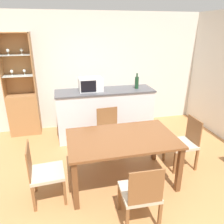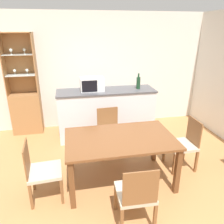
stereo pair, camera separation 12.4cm
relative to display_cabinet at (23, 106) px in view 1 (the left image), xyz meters
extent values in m
plane|color=#B27A47|center=(1.52, -2.44, -0.63)|extent=(18.00, 18.00, 0.00)
cube|color=silver|center=(1.52, 0.19, 0.64)|extent=(6.80, 0.06, 2.55)
cube|color=silver|center=(1.69, -0.53, -0.14)|extent=(1.97, 0.57, 0.99)
cube|color=#4C4C51|center=(1.69, -0.53, 0.37)|extent=(2.00, 0.60, 0.03)
cube|color=#A37042|center=(0.00, -0.01, -0.19)|extent=(0.63, 0.33, 0.88)
cube|color=#A37042|center=(0.00, 0.15, 0.88)|extent=(0.63, 0.02, 1.25)
cube|color=#A37042|center=(-0.30, -0.01, 0.88)|extent=(0.02, 0.33, 1.25)
cube|color=#A37042|center=(0.30, -0.01, 0.88)|extent=(0.02, 0.33, 1.25)
cube|color=#A37042|center=(0.00, -0.01, 1.49)|extent=(0.63, 0.33, 0.02)
cube|color=silver|center=(0.00, -0.01, 0.67)|extent=(0.58, 0.28, 0.01)
cube|color=silver|center=(0.00, -0.01, 1.08)|extent=(0.58, 0.28, 0.01)
cylinder|color=silver|center=(-0.12, 0.00, 0.67)|extent=(0.04, 0.04, 0.01)
cylinder|color=silver|center=(-0.12, 0.00, 0.70)|extent=(0.01, 0.01, 0.06)
sphere|color=silver|center=(-0.12, 0.00, 0.76)|extent=(0.06, 0.06, 0.06)
cylinder|color=silver|center=(-0.12, -0.04, 1.09)|extent=(0.04, 0.04, 0.01)
cylinder|color=silver|center=(-0.12, -0.04, 1.12)|extent=(0.01, 0.01, 0.06)
sphere|color=silver|center=(-0.12, -0.04, 1.17)|extent=(0.06, 0.06, 0.06)
cylinder|color=silver|center=(0.12, 0.01, 0.67)|extent=(0.04, 0.04, 0.01)
cylinder|color=silver|center=(0.12, 0.01, 0.70)|extent=(0.01, 0.01, 0.06)
sphere|color=silver|center=(0.12, 0.01, 0.76)|extent=(0.06, 0.06, 0.06)
cylinder|color=silver|center=(0.12, 0.02, 1.09)|extent=(0.04, 0.04, 0.01)
cylinder|color=silver|center=(0.12, 0.02, 1.12)|extent=(0.01, 0.01, 0.06)
sphere|color=silver|center=(0.12, 0.02, 1.17)|extent=(0.06, 0.06, 0.06)
cube|color=brown|center=(1.62, -2.06, 0.09)|extent=(1.56, 0.96, 0.03)
cube|color=brown|center=(0.90, -2.48, -0.28)|extent=(0.07, 0.07, 0.70)
cube|color=brown|center=(2.34, -2.48, -0.28)|extent=(0.07, 0.07, 0.70)
cube|color=brown|center=(0.90, -1.64, -0.28)|extent=(0.07, 0.07, 0.70)
cube|color=brown|center=(2.34, -1.64, -0.28)|extent=(0.07, 0.07, 0.70)
cube|color=#C1B299|center=(0.56, -2.21, -0.22)|extent=(0.45, 0.45, 0.05)
cube|color=brown|center=(0.36, -2.22, 0.01)|extent=(0.04, 0.39, 0.42)
cube|color=brown|center=(0.74, -2.00, -0.44)|extent=(0.04, 0.04, 0.38)
cube|color=brown|center=(0.76, -2.39, -0.44)|extent=(0.04, 0.04, 0.38)
cube|color=brown|center=(0.36, -2.03, -0.44)|extent=(0.04, 0.04, 0.38)
cube|color=brown|center=(0.38, -2.41, -0.44)|extent=(0.04, 0.04, 0.38)
cube|color=#C1B299|center=(1.62, -2.83, -0.22)|extent=(0.44, 0.44, 0.05)
cube|color=brown|center=(1.62, -3.03, 0.01)|extent=(0.39, 0.03, 0.42)
cube|color=brown|center=(1.44, -2.63, -0.44)|extent=(0.04, 0.04, 0.38)
cube|color=brown|center=(1.82, -2.64, -0.44)|extent=(0.04, 0.04, 0.38)
cube|color=brown|center=(1.42, -3.01, -0.44)|extent=(0.04, 0.04, 0.38)
cube|color=brown|center=(1.81, -3.03, -0.44)|extent=(0.04, 0.04, 0.38)
cube|color=#C1B299|center=(2.69, -1.92, -0.22)|extent=(0.43, 0.43, 0.05)
cube|color=brown|center=(2.89, -1.92, 0.01)|extent=(0.02, 0.39, 0.42)
cube|color=brown|center=(2.50, -2.11, -0.44)|extent=(0.04, 0.04, 0.38)
cube|color=brown|center=(2.49, -1.73, -0.44)|extent=(0.04, 0.04, 0.38)
cube|color=brown|center=(2.88, -2.11, -0.44)|extent=(0.04, 0.04, 0.38)
cube|color=brown|center=(2.88, -1.72, -0.44)|extent=(0.04, 0.04, 0.38)
cube|color=#C1B299|center=(1.62, -1.30, -0.22)|extent=(0.45, 0.45, 0.05)
cube|color=brown|center=(1.61, -1.09, 0.01)|extent=(0.39, 0.04, 0.42)
cube|color=brown|center=(1.83, -1.48, -0.44)|extent=(0.04, 0.04, 0.38)
cube|color=brown|center=(1.44, -1.50, -0.44)|extent=(0.04, 0.04, 0.38)
cube|color=brown|center=(1.80, -1.09, -0.44)|extent=(0.04, 0.04, 0.38)
cube|color=brown|center=(1.42, -1.12, -0.44)|extent=(0.04, 0.04, 0.38)
cube|color=silver|center=(1.41, -0.50, 0.52)|extent=(0.46, 0.33, 0.26)
cube|color=black|center=(1.34, -0.67, 0.52)|extent=(0.30, 0.01, 0.22)
cylinder|color=#193D23|center=(2.36, -0.54, 0.51)|extent=(0.08, 0.08, 0.24)
cylinder|color=#193D23|center=(2.36, -0.54, 0.67)|extent=(0.03, 0.03, 0.08)
camera|label=1|loc=(0.84, -4.75, 1.57)|focal=35.00mm
camera|label=2|loc=(0.96, -4.78, 1.57)|focal=35.00mm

